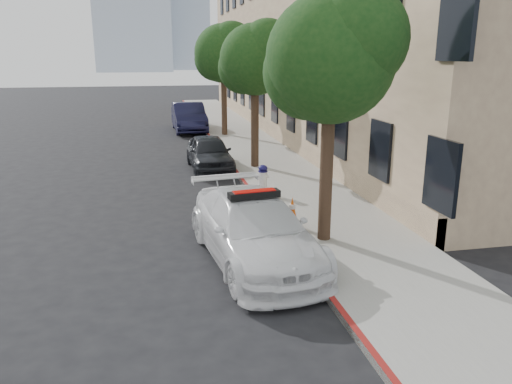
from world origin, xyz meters
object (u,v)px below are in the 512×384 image
Objects in this scene: police_car at (254,229)px; traffic_cone at (292,212)px; fire_hydrant at (263,180)px; parked_car_mid at (209,153)px; parked_car_far at (189,117)px.

police_car reaches higher than traffic_cone.
fire_hydrant is 1.18× the size of traffic_cone.
traffic_cone is (1.30, 1.58, -0.19)m from police_car.
traffic_cone is (1.20, -7.50, -0.13)m from parked_car_mid.
traffic_cone is at bearing -82.57° from parked_car_mid.
fire_hydrant is (1.25, 4.72, -0.13)m from police_car.
parked_car_far is (0.00, 10.11, 0.15)m from parked_car_mid.
parked_car_mid is 4.51m from fire_hydrant.
parked_car_mid is 5.02× the size of traffic_cone.
parked_car_far reaches higher than police_car.
fire_hydrant is at bearing 68.16° from police_car.
police_car is 19.19m from parked_car_far.
police_car is 5.69× the size of fire_hydrant.
police_car is 2.05m from traffic_cone.
parked_car_far is at bearing 93.89° from traffic_cone.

